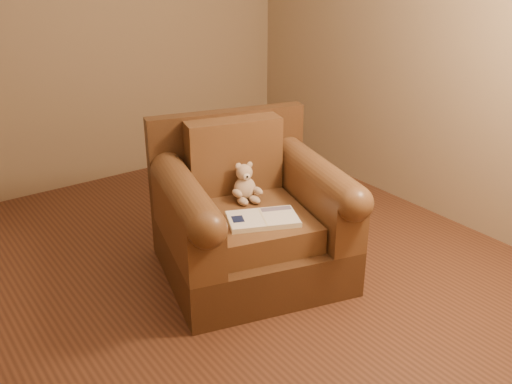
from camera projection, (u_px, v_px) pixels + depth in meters
floor at (202, 281)px, 3.60m from camera, size 4.00×4.00×0.00m
armchair at (248, 218)px, 3.59m from camera, size 1.29×1.25×0.96m
teddy_bear at (245, 186)px, 3.60m from camera, size 0.18×0.21×0.25m
guidebook at (263, 219)px, 3.34m from camera, size 0.47×0.39×0.03m
side_table at (254, 196)px, 4.12m from camera, size 0.36×0.36×0.51m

